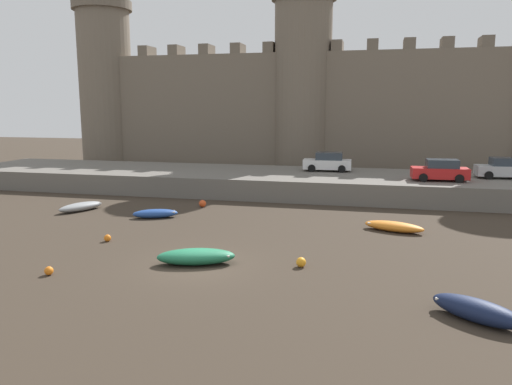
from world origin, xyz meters
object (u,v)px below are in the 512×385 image
at_px(rowboat_foreground_right, 394,226).
at_px(car_quay_east, 440,171).
at_px(mooring_buoy_near_channel, 301,262).
at_px(mooring_buoy_off_centre, 203,204).
at_px(rowboat_midflat_centre, 155,213).
at_px(rowboat_foreground_centre, 477,310).
at_px(car_quay_centre_east, 504,168).
at_px(rowboat_midflat_left, 81,206).
at_px(rowboat_foreground_left, 196,256).
at_px(car_quay_centre_west, 328,162).
at_px(mooring_buoy_mid_mud, 49,271).
at_px(mooring_buoy_near_shore, 108,238).

bearing_deg(rowboat_foreground_right, car_quay_east, 70.44).
xyz_separation_m(mooring_buoy_near_channel, car_quay_east, (7.87, 17.86, 2.20)).
bearing_deg(mooring_buoy_off_centre, rowboat_midflat_centre, -114.15).
bearing_deg(rowboat_foreground_centre, car_quay_centre_east, 75.87).
bearing_deg(mooring_buoy_near_channel, rowboat_midflat_left, 152.76).
bearing_deg(car_quay_centre_east, rowboat_foreground_left, -129.86).
distance_m(rowboat_foreground_right, car_quay_centre_west, 14.89).
xyz_separation_m(rowboat_foreground_right, rowboat_foreground_centre, (2.36, -12.13, 0.10)).
distance_m(rowboat_midflat_left, car_quay_centre_west, 20.56).
bearing_deg(car_quay_east, mooring_buoy_off_centre, -160.40).
relative_size(mooring_buoy_mid_mud, mooring_buoy_near_channel, 0.85).
height_order(rowboat_midflat_centre, mooring_buoy_near_shore, rowboat_midflat_centre).
relative_size(rowboat_midflat_left, mooring_buoy_near_shore, 9.07).
bearing_deg(mooring_buoy_near_channel, car_quay_east, 66.21).
xyz_separation_m(car_quay_centre_west, car_quay_east, (8.80, -3.71, 0.00)).
distance_m(rowboat_midflat_centre, mooring_buoy_mid_mud, 11.47).
distance_m(rowboat_midflat_centre, car_quay_centre_west, 17.04).
bearing_deg(rowboat_midflat_centre, mooring_buoy_near_channel, -35.99).
distance_m(mooring_buoy_near_channel, car_quay_centre_east, 24.23).
relative_size(rowboat_foreground_centre, mooring_buoy_near_shore, 8.48).
height_order(car_quay_centre_west, car_quay_east, same).
height_order(rowboat_foreground_left, car_quay_east, car_quay_east).
bearing_deg(car_quay_centre_west, rowboat_foreground_centre, -73.71).
xyz_separation_m(mooring_buoy_mid_mud, car_quay_east, (18.32, 21.50, 2.23)).
xyz_separation_m(rowboat_midflat_left, car_quay_east, (24.64, 9.23, 2.11)).
bearing_deg(mooring_buoy_mid_mud, rowboat_foreground_left, 27.16).
xyz_separation_m(mooring_buoy_near_shore, car_quay_centre_east, (23.69, 18.55, 2.23)).
bearing_deg(rowboat_midflat_centre, car_quay_centre_west, 54.41).
relative_size(rowboat_midflat_left, car_quay_centre_west, 0.82).
xyz_separation_m(rowboat_foreground_centre, mooring_buoy_near_channel, (-6.65, 4.34, -0.17)).
bearing_deg(rowboat_foreground_left, rowboat_midflat_centre, 125.00).
bearing_deg(rowboat_midflat_centre, mooring_buoy_near_shore, -90.39).
bearing_deg(rowboat_midflat_left, rowboat_foreground_left, -38.00).
xyz_separation_m(rowboat_midflat_left, rowboat_foreground_left, (11.99, -9.37, 0.07)).
distance_m(rowboat_midflat_centre, mooring_buoy_near_channel, 13.31).
distance_m(mooring_buoy_near_shore, car_quay_centre_east, 30.16).
xyz_separation_m(rowboat_foreground_left, mooring_buoy_near_channel, (4.77, 0.74, -0.16)).
xyz_separation_m(rowboat_foreground_centre, mooring_buoy_mid_mud, (-17.09, 0.70, -0.21)).
height_order(rowboat_foreground_right, rowboat_foreground_centre, rowboat_foreground_centre).
bearing_deg(rowboat_foreground_centre, mooring_buoy_mid_mud, 177.67).
distance_m(mooring_buoy_mid_mud, mooring_buoy_near_channel, 11.06).
relative_size(rowboat_foreground_left, car_quay_centre_east, 0.92).
bearing_deg(mooring_buoy_mid_mud, rowboat_foreground_right, 37.80).
height_order(rowboat_foreground_right, mooring_buoy_off_centre, rowboat_foreground_right).
height_order(mooring_buoy_near_channel, car_quay_centre_east, car_quay_centre_east).
distance_m(rowboat_foreground_right, mooring_buoy_mid_mud, 18.65).
bearing_deg(mooring_buoy_near_channel, car_quay_centre_west, 92.45).
relative_size(mooring_buoy_off_centre, car_quay_centre_east, 0.12).
height_order(rowboat_midflat_left, mooring_buoy_near_shore, rowboat_midflat_left).
xyz_separation_m(rowboat_midflat_left, rowboat_foreground_right, (21.06, -0.85, -0.01)).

